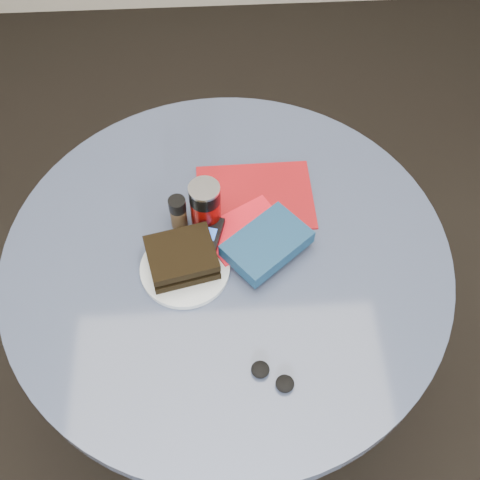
{
  "coord_description": "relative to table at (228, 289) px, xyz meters",
  "views": [
    {
      "loc": [
        -0.01,
        -0.73,
        1.87
      ],
      "look_at": [
        0.03,
        0.0,
        0.8
      ],
      "focal_mm": 45.0,
      "sensor_mm": 36.0,
      "label": 1
    }
  ],
  "objects": [
    {
      "name": "ground",
      "position": [
        0.0,
        0.0,
        -0.59
      ],
      "size": [
        4.0,
        4.0,
        0.0
      ],
      "primitive_type": "plane",
      "color": "black",
      "rests_on": "ground"
    },
    {
      "name": "table",
      "position": [
        0.0,
        0.0,
        0.0
      ],
      "size": [
        1.0,
        1.0,
        0.75
      ],
      "color": "black",
      "rests_on": "ground"
    },
    {
      "name": "plate",
      "position": [
        -0.09,
        -0.04,
        0.17
      ],
      "size": [
        0.26,
        0.26,
        0.01
      ],
      "primitive_type": "cylinder",
      "rotation": [
        0.0,
        0.0,
        -0.4
      ],
      "color": "silver",
      "rests_on": "table"
    },
    {
      "name": "sandwich",
      "position": [
        -0.1,
        -0.03,
        0.2
      ],
      "size": [
        0.17,
        0.15,
        0.05
      ],
      "color": "black",
      "rests_on": "plate"
    },
    {
      "name": "soda_can",
      "position": [
        -0.04,
        0.08,
        0.23
      ],
      "size": [
        0.09,
        0.09,
        0.13
      ],
      "color": "#620704",
      "rests_on": "table"
    },
    {
      "name": "pepper_grinder",
      "position": [
        -0.1,
        0.09,
        0.21
      ],
      "size": [
        0.05,
        0.05,
        0.09
      ],
      "color": "#4C3720",
      "rests_on": "table"
    },
    {
      "name": "magazine",
      "position": [
        0.07,
        0.15,
        0.17
      ],
      "size": [
        0.28,
        0.21,
        0.0
      ],
      "primitive_type": "cube",
      "rotation": [
        0.0,
        0.0,
        0.01
      ],
      "color": "maroon",
      "rests_on": "table"
    },
    {
      "name": "red_book",
      "position": [
        0.04,
        0.05,
        0.18
      ],
      "size": [
        0.21,
        0.19,
        0.01
      ],
      "primitive_type": "cube",
      "rotation": [
        0.0,
        0.0,
        0.52
      ],
      "color": "red",
      "rests_on": "magazine"
    },
    {
      "name": "novel",
      "position": [
        0.09,
        -0.0,
        0.2
      ],
      "size": [
        0.21,
        0.2,
        0.03
      ],
      "primitive_type": "cube",
      "rotation": [
        0.0,
        0.0,
        0.68
      ],
      "color": "navy",
      "rests_on": "red_book"
    },
    {
      "name": "mp3_player",
      "position": [
        -0.04,
        0.03,
        0.19
      ],
      "size": [
        0.08,
        0.11,
        0.02
      ],
      "color": "black",
      "rests_on": "red_book"
    },
    {
      "name": "headphones",
      "position": [
        0.08,
        -0.3,
        0.17
      ],
      "size": [
        0.1,
        0.08,
        0.02
      ],
      "color": "black",
      "rests_on": "table"
    }
  ]
}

